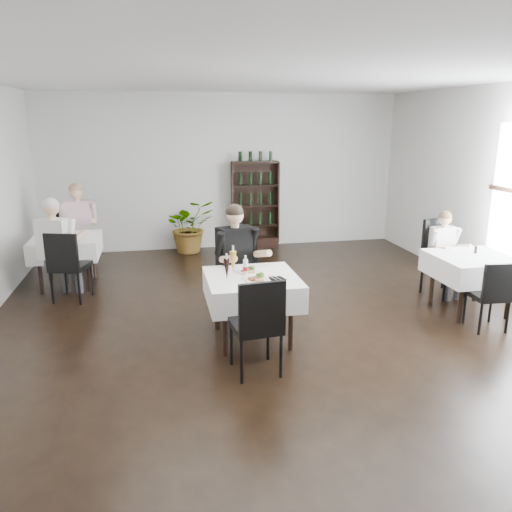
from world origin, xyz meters
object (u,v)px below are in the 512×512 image
(main_table, at_px, (252,289))
(diner_main, at_px, (238,255))
(potted_tree, at_px, (190,226))
(wine_shelf, at_px, (255,206))

(main_table, distance_m, diner_main, 0.61)
(potted_tree, distance_m, diner_main, 3.68)
(wine_shelf, relative_size, diner_main, 1.16)
(wine_shelf, distance_m, main_table, 4.41)
(diner_main, bearing_deg, potted_tree, 95.41)
(potted_tree, bearing_deg, diner_main, -84.59)
(wine_shelf, bearing_deg, diner_main, -104.44)
(wine_shelf, height_order, main_table, wine_shelf)
(wine_shelf, relative_size, main_table, 1.70)
(main_table, relative_size, potted_tree, 1.00)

